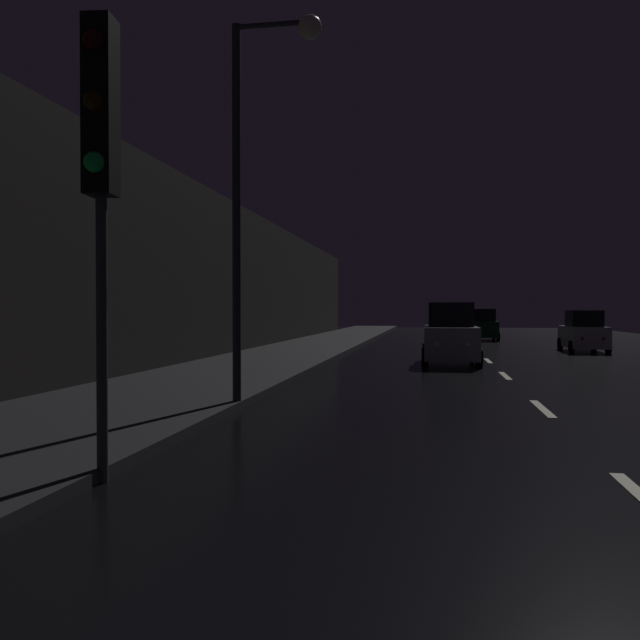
# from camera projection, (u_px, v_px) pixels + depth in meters

# --- Properties ---
(ground) EXTENTS (27.96, 84.00, 0.02)m
(ground) POSITION_uv_depth(u_px,v_px,m) (480.00, 354.00, 27.57)
(ground) COLOR black
(sidewalk_left) EXTENTS (4.40, 84.00, 0.15)m
(sidewalk_left) POSITION_uv_depth(u_px,v_px,m) (299.00, 351.00, 28.86)
(sidewalk_left) COLOR #28282B
(sidewalk_left) RESTS_ON ground
(building_facade_left) EXTENTS (0.80, 63.00, 6.27)m
(building_facade_left) POSITION_uv_depth(u_px,v_px,m) (216.00, 277.00, 25.79)
(building_facade_left) COLOR #2D2B28
(building_facade_left) RESTS_ON ground
(lane_centerline) EXTENTS (0.16, 20.00, 0.01)m
(lane_centerline) POSITION_uv_depth(u_px,v_px,m) (521.00, 390.00, 15.29)
(lane_centerline) COLOR beige
(lane_centerline) RESTS_ON ground
(traffic_light_near_left) EXTENTS (0.34, 0.47, 4.99)m
(traffic_light_near_left) POSITION_uv_depth(u_px,v_px,m) (100.00, 144.00, 7.02)
(traffic_light_near_left) COLOR #38383A
(traffic_light_near_left) RESTS_ON ground
(streetlamp_overhead) EXTENTS (1.70, 0.44, 7.27)m
(streetlamp_overhead) POSITION_uv_depth(u_px,v_px,m) (260.00, 152.00, 12.22)
(streetlamp_overhead) COLOR #2D2D30
(streetlamp_overhead) RESTS_ON ground
(car_approaching_headlights) EXTENTS (1.94, 4.20, 2.12)m
(car_approaching_headlights) POSITION_uv_depth(u_px,v_px,m) (450.00, 336.00, 22.72)
(car_approaching_headlights) COLOR #A5A8AD
(car_approaching_headlights) RESTS_ON ground
(car_distant_taillights) EXTENTS (1.76, 3.81, 1.92)m
(car_distant_taillights) POSITION_uv_depth(u_px,v_px,m) (483.00, 326.00, 40.26)
(car_distant_taillights) COLOR #0F3819
(car_distant_taillights) RESTS_ON ground
(car_parked_right_far) EXTENTS (1.69, 3.66, 1.84)m
(car_parked_right_far) POSITION_uv_depth(u_px,v_px,m) (583.00, 333.00, 29.36)
(car_parked_right_far) COLOR silver
(car_parked_right_far) RESTS_ON ground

